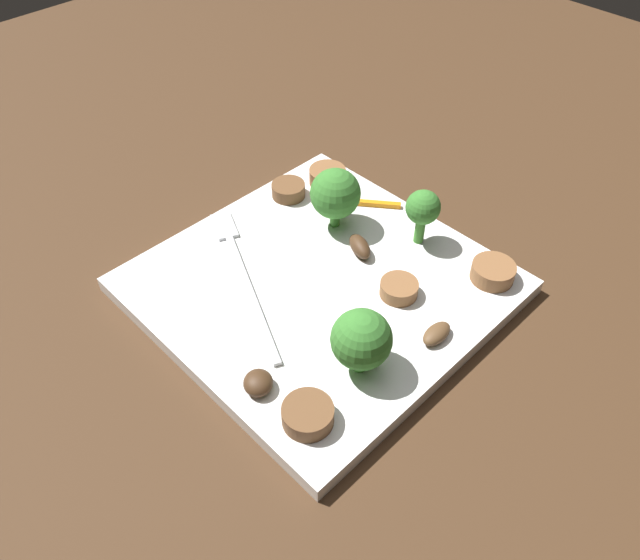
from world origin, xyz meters
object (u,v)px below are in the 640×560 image
Objects in this scene: sausage_slice_0 at (288,190)px; mushroom_1 at (258,383)px; mushroom_0 at (359,246)px; mushroom_2 at (437,334)px; pepper_strip_2 at (371,203)px; broccoli_floret_2 at (423,209)px; sausage_slice_2 at (399,289)px; plate at (320,286)px; sausage_slice_1 at (308,415)px; broccoli_floret_1 at (361,340)px; sausage_slice_4 at (328,176)px; broccoli_floret_0 at (335,194)px; sausage_slice_3 at (493,272)px; fork at (241,269)px.

mushroom_1 is (-0.15, 0.16, 0.00)m from sausage_slice_0.
mushroom_1 is (-0.05, 0.15, -0.00)m from mushroom_0.
mushroom_2 is 0.16m from pepper_strip_2.
broccoli_floret_2 is 0.07m from pepper_strip_2.
mushroom_1 reaches higher than sausage_slice_2.
mushroom_1 reaches higher than plate.
sausage_slice_1 is (-0.09, 0.10, 0.01)m from plate.
broccoli_floret_1 is 1.90× the size of mushroom_2.
pepper_strip_2 is at bearing -36.65° from sausage_slice_2.
sausage_slice_1 reaches higher than sausage_slice_2.
sausage_slice_4 is at bearing -106.45° from sausage_slice_0.
broccoli_floret_2 is 1.88× the size of mushroom_2.
broccoli_floret_2 is at bearing 178.49° from sausage_slice_4.
broccoli_floret_0 is at bearing 84.46° from pepper_strip_2.
broccoli_floret_1 is 0.06m from sausage_slice_1.
sausage_slice_1 and sausage_slice_3 have the same top height.
broccoli_floret_0 is 2.05× the size of mushroom_2.
broccoli_floret_0 reaches higher than sausage_slice_2.
sausage_slice_1 and mushroom_1 have the same top height.
sausage_slice_0 is at bearing -39.51° from sausage_slice_1.
fork is 4.79× the size of sausage_slice_3.
broccoli_floret_0 is at bearing -14.66° from sausage_slice_2.
sausage_slice_3 is at bearing 179.86° from pepper_strip_2.
sausage_slice_3 is at bearing -84.91° from mushroom_2.
broccoli_floret_1 is 0.08m from sausage_slice_2.
broccoli_floret_0 is (0.04, -0.06, 0.04)m from plate.
sausage_slice_1 is (-0.13, 0.16, -0.03)m from broccoli_floret_0.
broccoli_floret_2 reaches higher than plate.
mushroom_2 is at bearing 163.41° from sausage_slice_2.
sausage_slice_0 is at bearing -29.80° from plate.
sausage_slice_4 is (0.18, 0.00, 0.00)m from sausage_slice_3.
sausage_slice_0 is 0.24m from sausage_slice_1.
sausage_slice_4 is at bearing -1.51° from broccoli_floret_2.
broccoli_floret_1 is at bearing 133.29° from mushroom_0.
sausage_slice_1 is 0.14m from sausage_slice_2.
fork is 0.10m from broccoli_floret_0.
mushroom_2 is (-0.02, -0.06, -0.02)m from broccoli_floret_1.
sausage_slice_3 is 1.59× the size of mushroom_1.
sausage_slice_4 is (0.03, -0.14, 0.01)m from fork.
pepper_strip_2 reaches higher than plate.
broccoli_floret_2 is at bearing -95.86° from fork.
sausage_slice_2 is at bearing -70.04° from broccoli_floret_1.
plate is at bearing 74.90° from broccoli_floret_2.
sausage_slice_3 is 1.19× the size of mushroom_0.
plate is 4.99× the size of broccoli_floret_2.
broccoli_floret_0 is 0.15m from sausage_slice_3.
sausage_slice_0 and sausage_slice_1 have the same top height.
broccoli_floret_0 reaches higher than broccoli_floret_1.
broccoli_floret_0 is at bearing -15.93° from mushroom_0.
plate is at bearing 150.20° from sausage_slice_0.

